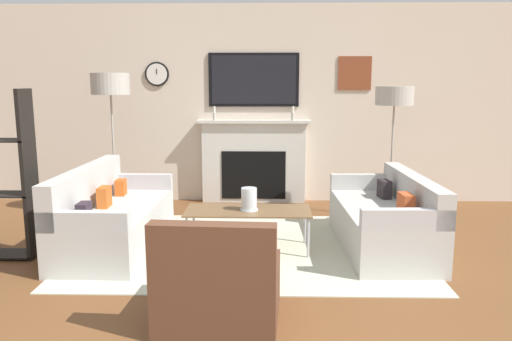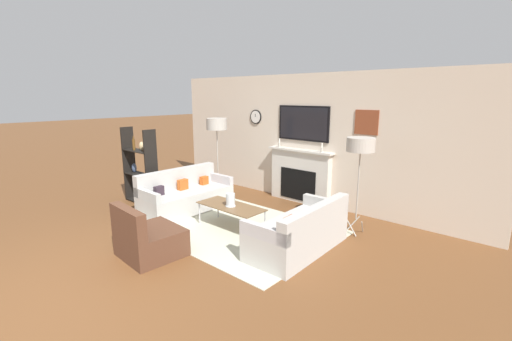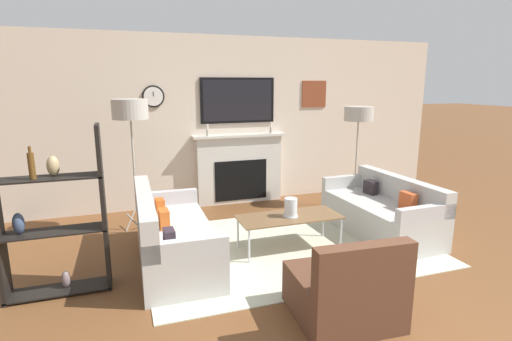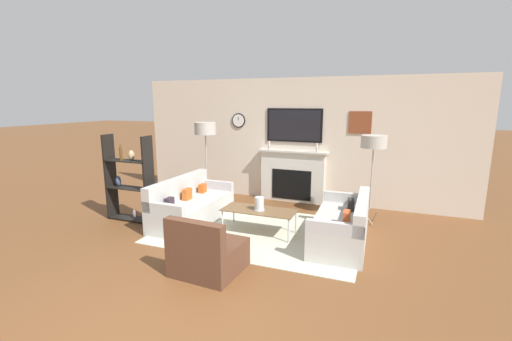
{
  "view_description": "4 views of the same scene",
  "coord_description": "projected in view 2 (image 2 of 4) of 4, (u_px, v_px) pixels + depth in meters",
  "views": [
    {
      "loc": [
        0.19,
        -1.95,
        1.65
      ],
      "look_at": [
        0.07,
        3.08,
        0.77
      ],
      "focal_mm": 35.0,
      "sensor_mm": 36.0,
      "label": 1
    },
    {
      "loc": [
        4.03,
        -1.06,
        2.27
      ],
      "look_at": [
        -0.03,
        3.51,
        0.91
      ],
      "focal_mm": 24.0,
      "sensor_mm": 36.0,
      "label": 2
    },
    {
      "loc": [
        -1.83,
        -1.32,
        1.96
      ],
      "look_at": [
        -0.32,
        3.12,
        0.93
      ],
      "focal_mm": 28.0,
      "sensor_mm": 36.0,
      "label": 3
    },
    {
      "loc": [
        1.96,
        -2.3,
        2.19
      ],
      "look_at": [
        -0.24,
        3.3,
        0.98
      ],
      "focal_mm": 24.0,
      "sensor_mm": 36.0,
      "label": 4
    }
  ],
  "objects": [
    {
      "name": "coffee_table",
      "position": [
        231.0,
        207.0,
        5.85
      ],
      "size": [
        1.24,
        0.52,
        0.42
      ],
      "color": "brown",
      "rests_on": "ground_plane"
    },
    {
      "name": "floor_lamp_left",
      "position": [
        217.0,
        125.0,
        7.6
      ],
      "size": [
        0.46,
        0.46,
        1.77
      ],
      "color": "#9E998E",
      "rests_on": "ground_plane"
    },
    {
      "name": "hurricane_candle",
      "position": [
        230.0,
        200.0,
        5.81
      ],
      "size": [
        0.18,
        0.18,
        0.22
      ],
      "color": "silver",
      "rests_on": "coffee_table"
    },
    {
      "name": "armchair",
      "position": [
        148.0,
        239.0,
        4.87
      ],
      "size": [
        0.86,
        0.83,
        0.79
      ],
      "color": "#543322",
      "rests_on": "ground_plane"
    },
    {
      "name": "couch_left",
      "position": [
        185.0,
        196.0,
        6.83
      ],
      "size": [
        0.81,
        1.84,
        0.81
      ],
      "color": "#B5B3AE",
      "rests_on": "ground_plane"
    },
    {
      "name": "floor_lamp_right",
      "position": [
        361.0,
        146.0,
        5.43
      ],
      "size": [
        0.45,
        0.45,
        1.62
      ],
      "color": "#9E998E",
      "rests_on": "ground_plane"
    },
    {
      "name": "ground_plane",
      "position": [
        53.0,
        300.0,
        3.87
      ],
      "size": [
        60.0,
        60.0,
        0.0
      ],
      "primitive_type": "plane",
      "color": "brown"
    },
    {
      "name": "area_rug",
      "position": [
        234.0,
        227.0,
        6.0
      ],
      "size": [
        3.37,
        2.37,
        0.01
      ],
      "color": "beige",
      "rests_on": "ground_plane"
    },
    {
      "name": "couch_right",
      "position": [
        300.0,
        233.0,
        5.05
      ],
      "size": [
        0.83,
        1.72,
        0.75
      ],
      "color": "#B5B3AE",
      "rests_on": "ground_plane"
    },
    {
      "name": "shelf_unit",
      "position": [
        140.0,
        168.0,
        7.22
      ],
      "size": [
        0.93,
        0.28,
        1.6
      ],
      "color": "black",
      "rests_on": "ground_plane"
    },
    {
      "name": "fireplace_wall",
      "position": [
        303.0,
        145.0,
        7.26
      ],
      "size": [
        7.41,
        0.28,
        2.7
      ],
      "color": "beige",
      "rests_on": "ground_plane"
    }
  ]
}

